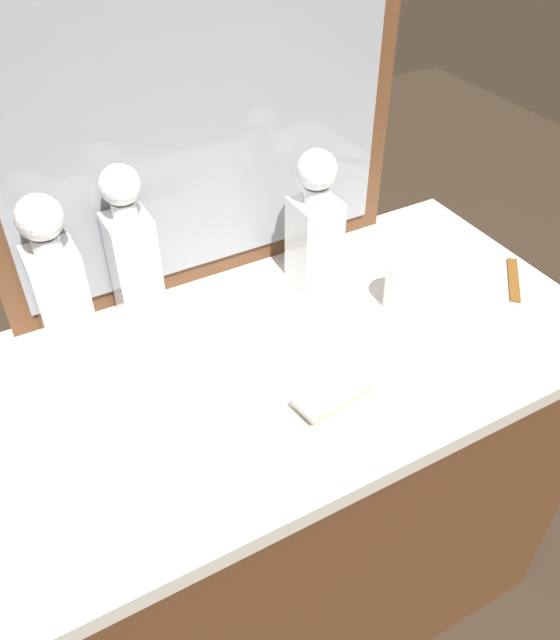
{
  "coord_description": "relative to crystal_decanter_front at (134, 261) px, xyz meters",
  "views": [
    {
      "loc": [
        -0.41,
        -0.73,
        1.66
      ],
      "look_at": [
        0.0,
        0.0,
        0.95
      ],
      "focal_mm": 36.0,
      "sensor_mm": 36.0,
      "label": 1
    }
  ],
  "objects": [
    {
      "name": "tortoiseshell_comb",
      "position": [
        0.71,
        -0.26,
        -0.12
      ],
      "size": [
        0.11,
        0.12,
        0.01
      ],
      "color": "brown",
      "rests_on": "dresser"
    },
    {
      "name": "porcelain_dish",
      "position": [
        -0.08,
        -0.32,
        -0.12
      ],
      "size": [
        0.06,
        0.06,
        0.01
      ],
      "color": "silver",
      "rests_on": "dresser"
    },
    {
      "name": "dresser",
      "position": [
        0.18,
        -0.22,
        -0.56
      ],
      "size": [
        1.2,
        0.61,
        0.87
      ],
      "color": "brown",
      "rests_on": "ground_plane"
    },
    {
      "name": "crystal_tumbler_far_left",
      "position": [
        0.46,
        -0.22,
        -0.08
      ],
      "size": [
        0.09,
        0.09,
        0.1
      ],
      "color": "white",
      "rests_on": "dresser"
    },
    {
      "name": "silver_brush_center",
      "position": [
        0.2,
        -0.36,
        -0.11
      ],
      "size": [
        0.15,
        0.08,
        0.02
      ],
      "color": "#B7A88C",
      "rests_on": "dresser"
    },
    {
      "name": "crystal_decanter_rear",
      "position": [
        -0.14,
        0.0,
        -0.01
      ],
      "size": [
        0.09,
        0.09,
        0.29
      ],
      "color": "white",
      "rests_on": "dresser"
    },
    {
      "name": "ground_plane",
      "position": [
        0.18,
        -0.22,
        -0.99
      ],
      "size": [
        6.0,
        6.0,
        0.0
      ],
      "primitive_type": "plane",
      "color": "#2D2319"
    },
    {
      "name": "dresser_mirror",
      "position": [
        0.18,
        0.06,
        0.17
      ],
      "size": [
        0.82,
        0.03,
        0.6
      ],
      "color": "brown",
      "rests_on": "dresser"
    },
    {
      "name": "crystal_decanter_left",
      "position": [
        0.35,
        -0.06,
        -0.01
      ],
      "size": [
        0.09,
        0.09,
        0.29
      ],
      "color": "white",
      "rests_on": "dresser"
    },
    {
      "name": "crystal_decanter_front",
      "position": [
        0.0,
        0.0,
        0.0
      ],
      "size": [
        0.08,
        0.08,
        0.31
      ],
      "color": "white",
      "rests_on": "dresser"
    }
  ]
}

